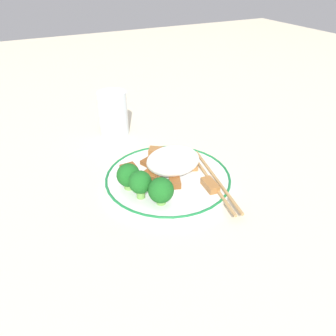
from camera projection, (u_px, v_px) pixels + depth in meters
ground_plane at (168, 182)px, 0.63m from camera, size 3.00×3.00×0.00m
plate at (168, 179)px, 0.63m from camera, size 0.24×0.24×0.01m
rice_mound at (173, 161)px, 0.63m from camera, size 0.11×0.09×0.05m
broccoli_back_left at (128, 176)px, 0.58m from camera, size 0.04×0.04×0.05m
broccoli_back_center at (140, 183)px, 0.56m from camera, size 0.04×0.04×0.05m
broccoli_back_right at (161, 190)px, 0.55m from camera, size 0.04×0.04×0.05m
meat_near_front at (184, 156)px, 0.68m from camera, size 0.04×0.04×0.01m
meat_near_left at (151, 161)px, 0.67m from camera, size 0.04×0.04×0.01m
meat_near_right at (128, 168)px, 0.64m from camera, size 0.03×0.03×0.01m
meat_near_back at (152, 174)px, 0.62m from camera, size 0.04×0.04×0.01m
meat_on_rice_edge at (175, 182)px, 0.60m from camera, size 0.03×0.04×0.01m
meat_mid_left at (210, 185)px, 0.59m from camera, size 0.02×0.04×0.01m
meat_mid_right at (191, 165)px, 0.65m from camera, size 0.03×0.04×0.01m
meat_far_scatter at (156, 151)px, 0.69m from camera, size 0.04×0.04×0.01m
chopsticks at (213, 180)px, 0.61m from camera, size 0.05×0.21×0.01m
drinking_glass at (113, 114)px, 0.78m from camera, size 0.07×0.07×0.11m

